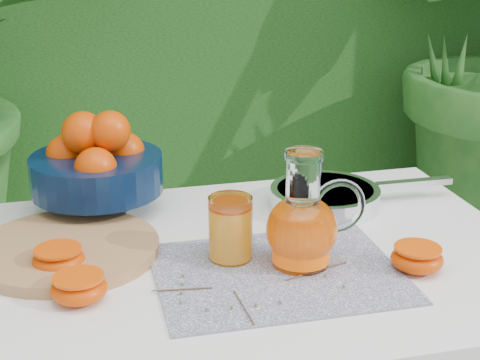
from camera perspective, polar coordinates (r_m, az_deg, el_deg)
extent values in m
cube|color=white|center=(1.27, 0.22, -6.67)|extent=(1.00, 0.70, 0.04)
cylinder|color=white|center=(1.84, 11.78, -11.36)|extent=(0.04, 0.04, 0.71)
cube|color=#0C0F45|center=(1.20, 2.93, -7.21)|extent=(0.40, 0.31, 0.00)
cylinder|color=#AC794D|center=(1.29, -13.30, -5.25)|extent=(0.36, 0.36, 0.02)
cylinder|color=black|center=(1.47, -10.90, -1.55)|extent=(0.10, 0.10, 0.04)
cylinder|color=black|center=(1.45, -11.05, 0.51)|extent=(0.27, 0.27, 0.07)
sphere|color=#D23502|center=(1.47, -13.31, 1.89)|extent=(0.08, 0.08, 0.08)
sphere|color=#D23502|center=(1.47, -8.94, 2.17)|extent=(0.08, 0.08, 0.08)
sphere|color=#D23502|center=(1.38, -11.13, 0.87)|extent=(0.08, 0.08, 0.08)
sphere|color=#D23502|center=(1.50, -11.12, 2.45)|extent=(0.08, 0.08, 0.08)
sphere|color=#D23502|center=(1.43, -12.08, 3.61)|extent=(0.09, 0.09, 0.08)
sphere|color=#D23502|center=(1.41, -10.04, 3.77)|extent=(0.08, 0.08, 0.08)
cylinder|color=white|center=(1.23, 4.73, -6.27)|extent=(0.10, 0.10, 0.01)
ellipsoid|color=white|center=(1.20, 4.81, -3.83)|extent=(0.12, 0.12, 0.11)
cylinder|color=white|center=(1.17, 4.93, 0.06)|extent=(0.06, 0.06, 0.08)
cylinder|color=white|center=(1.16, 4.99, 1.95)|extent=(0.06, 0.06, 0.01)
torus|color=white|center=(1.21, 7.63, -2.00)|extent=(0.09, 0.01, 0.09)
cylinder|color=#EA5605|center=(1.21, 4.79, -4.36)|extent=(0.10, 0.10, 0.08)
cylinder|color=white|center=(1.22, -0.74, -3.74)|extent=(0.08, 0.08, 0.11)
cylinder|color=orange|center=(1.23, -0.74, -4.11)|extent=(0.07, 0.07, 0.09)
cylinder|color=#EC4C07|center=(1.21, -0.75, -2.14)|extent=(0.07, 0.07, 0.00)
cylinder|color=silver|center=(1.46, 6.60, -1.37)|extent=(0.22, 0.22, 0.04)
cylinder|color=#BBBABF|center=(1.46, 6.62, -0.77)|extent=(0.19, 0.19, 0.01)
cube|color=silver|center=(1.53, 13.33, -0.23)|extent=(0.16, 0.02, 0.01)
ellipsoid|color=#D23502|center=(1.14, -12.38, -8.24)|extent=(0.09, 0.09, 0.04)
cylinder|color=#EC4C07|center=(1.13, -12.45, -7.38)|extent=(0.08, 0.08, 0.00)
ellipsoid|color=#D23502|center=(1.24, -13.89, -6.07)|extent=(0.09, 0.09, 0.04)
cylinder|color=#EC4C07|center=(1.23, -13.96, -5.26)|extent=(0.08, 0.08, 0.00)
ellipsoid|color=#D23502|center=(1.24, 13.57, -5.98)|extent=(0.09, 0.09, 0.04)
cylinder|color=#EC4C07|center=(1.23, 13.64, -5.17)|extent=(0.08, 0.08, 0.00)
cylinder|color=brown|center=(1.10, 0.30, -9.81)|extent=(0.01, 0.10, 0.00)
sphere|color=#596C39|center=(1.09, -2.58, -9.97)|extent=(0.01, 0.01, 0.01)
sphere|color=#596C39|center=(1.09, -0.66, -9.79)|extent=(0.01, 0.01, 0.01)
sphere|color=#596C39|center=(1.10, 1.24, -9.61)|extent=(0.01, 0.01, 0.01)
sphere|color=#596C39|center=(1.11, 3.12, -9.41)|extent=(0.01, 0.01, 0.01)
cylinder|color=brown|center=(1.20, 5.97, -7.01)|extent=(0.12, 0.04, 0.00)
sphere|color=#596C39|center=(1.25, 4.06, -5.77)|extent=(0.01, 0.01, 0.01)
sphere|color=#596C39|center=(1.22, 5.32, -6.52)|extent=(0.01, 0.01, 0.01)
sphere|color=#596C39|center=(1.19, 6.65, -7.31)|extent=(0.01, 0.01, 0.01)
sphere|color=#596C39|center=(1.16, 8.05, -8.14)|extent=(0.01, 0.01, 0.01)
cylinder|color=brown|center=(1.15, -4.53, -8.44)|extent=(0.09, 0.01, 0.00)
sphere|color=#596C39|center=(1.11, -4.65, -9.38)|extent=(0.01, 0.01, 0.01)
sphere|color=#596C39|center=(1.13, -4.57, -8.68)|extent=(0.01, 0.01, 0.01)
sphere|color=#596C39|center=(1.16, -4.50, -8.01)|extent=(0.01, 0.01, 0.01)
sphere|color=#596C39|center=(1.18, -4.43, -7.36)|extent=(0.01, 0.01, 0.01)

